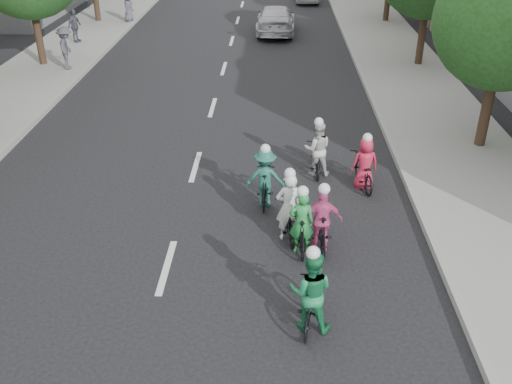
# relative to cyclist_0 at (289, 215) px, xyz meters

# --- Properties ---
(ground) EXTENTS (120.00, 120.00, 0.00)m
(ground) POSITION_rel_cyclist_0_xyz_m (-2.69, -1.32, -0.60)
(ground) COLOR black
(ground) RESTS_ON ground
(sidewalk_left) EXTENTS (4.00, 80.00, 0.15)m
(sidewalk_left) POSITION_rel_cyclist_0_xyz_m (-10.69, 8.68, -0.52)
(sidewalk_left) COLOR gray
(sidewalk_left) RESTS_ON ground
(curb_left) EXTENTS (0.18, 80.00, 0.18)m
(curb_left) POSITION_rel_cyclist_0_xyz_m (-8.74, 8.68, -0.51)
(curb_left) COLOR #999993
(curb_left) RESTS_ON ground
(sidewalk_right) EXTENTS (4.00, 80.00, 0.15)m
(sidewalk_right) POSITION_rel_cyclist_0_xyz_m (5.31, 8.68, -0.52)
(sidewalk_right) COLOR gray
(sidewalk_right) RESTS_ON ground
(curb_right) EXTENTS (0.18, 80.00, 0.18)m
(curb_right) POSITION_rel_cyclist_0_xyz_m (3.36, 8.68, -0.51)
(curb_right) COLOR #999993
(curb_right) RESTS_ON ground
(tree_r_0) EXTENTS (4.00, 4.00, 5.97)m
(tree_r_0) POSITION_rel_cyclist_0_xyz_m (6.11, 5.28, 3.37)
(tree_r_0) COLOR black
(tree_r_0) RESTS_ON ground
(cyclist_0) EXTENTS (0.73, 1.58, 1.85)m
(cyclist_0) POSITION_rel_cyclist_0_xyz_m (0.00, 0.00, 0.00)
(cyclist_0) COLOR black
(cyclist_0) RESTS_ON ground
(cyclist_1) EXTENTS (0.81, 1.77, 1.62)m
(cyclist_1) POSITION_rel_cyclist_0_xyz_m (2.10, 2.62, -0.04)
(cyclist_1) COLOR black
(cyclist_1) RESTS_ON ground
(cyclist_2) EXTENTS (0.58, 1.50, 1.70)m
(cyclist_2) POSITION_rel_cyclist_0_xyz_m (0.27, -0.54, -0.01)
(cyclist_2) COLOR black
(cyclist_2) RESTS_ON ground
(cyclist_3) EXTENTS (1.04, 1.63, 1.73)m
(cyclist_3) POSITION_rel_cyclist_0_xyz_m (-0.58, 1.55, 0.07)
(cyclist_3) COLOR black
(cyclist_3) RESTS_ON ground
(cyclist_4) EXTENTS (0.78, 1.57, 1.74)m
(cyclist_4) POSITION_rel_cyclist_0_xyz_m (0.86, 3.38, 0.02)
(cyclist_4) COLOR black
(cyclist_4) RESTS_ON ground
(cyclist_5) EXTENTS (0.93, 1.60, 1.71)m
(cyclist_5) POSITION_rel_cyclist_0_xyz_m (0.74, -0.45, 0.03)
(cyclist_5) COLOR black
(cyclist_5) RESTS_ON ground
(cyclist_6) EXTENTS (0.90, 1.64, 1.83)m
(cyclist_6) POSITION_rel_cyclist_0_xyz_m (0.36, -3.07, 0.09)
(cyclist_6) COLOR black
(cyclist_6) RESTS_ON ground
(follow_car_lead) EXTENTS (2.14, 5.08, 1.46)m
(follow_car_lead) POSITION_rel_cyclist_0_xyz_m (-0.39, 20.58, 0.13)
(follow_car_lead) COLOR silver
(follow_car_lead) RESTS_ON ground
(spectator_0) EXTENTS (0.88, 1.28, 1.82)m
(spectator_0) POSITION_rel_cyclist_0_xyz_m (-9.45, 12.91, 0.46)
(spectator_0) COLOR #454450
(spectator_0) RESTS_ON sidewalk_left
(spectator_1) EXTENTS (0.67, 1.02, 1.62)m
(spectator_1) POSITION_rel_cyclist_0_xyz_m (-10.59, 17.60, 0.36)
(spectator_1) COLOR #555361
(spectator_1) RESTS_ON sidewalk_left
(spectator_2) EXTENTS (0.66, 0.88, 1.62)m
(spectator_2) POSITION_rel_cyclist_0_xyz_m (-8.99, 22.52, 0.36)
(spectator_2) COLOR #50515D
(spectator_2) RESTS_ON sidewalk_left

